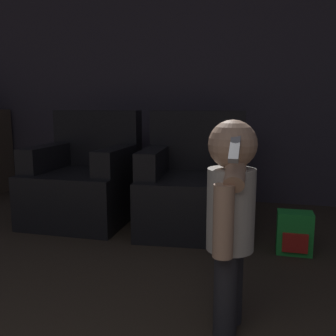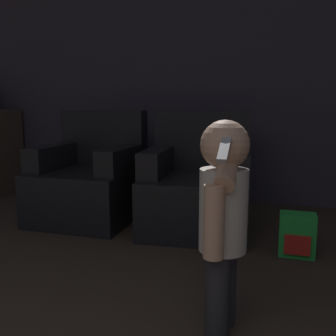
{
  "view_description": "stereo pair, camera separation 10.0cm",
  "coord_description": "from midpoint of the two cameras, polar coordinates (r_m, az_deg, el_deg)",
  "views": [
    {
      "loc": [
        0.67,
        0.72,
        0.96
      ],
      "look_at": [
        0.14,
        2.87,
        0.59
      ],
      "focal_mm": 40.0,
      "sensor_mm": 36.0,
      "label": 1
    },
    {
      "loc": [
        0.77,
        0.74,
        0.96
      ],
      "look_at": [
        0.14,
        2.87,
        0.59
      ],
      "focal_mm": 40.0,
      "sensor_mm": 36.0,
      "label": 2
    }
  ],
  "objects": [
    {
      "name": "toy_backpack",
      "position": [
        2.59,
        17.66,
        -9.44
      ],
      "size": [
        0.22,
        0.16,
        0.28
      ],
      "color": "green",
      "rests_on": "ground_plane"
    },
    {
      "name": "armchair_right",
      "position": [
        2.95,
        3.0,
        -2.96
      ],
      "size": [
        0.85,
        0.88,
        0.92
      ],
      "rotation": [
        0.0,
        0.0,
        0.08
      ],
      "color": "black",
      "rests_on": "ground_plane"
    },
    {
      "name": "armchair_left",
      "position": [
        3.25,
        -13.38,
        -2.02
      ],
      "size": [
        0.79,
        0.82,
        0.92
      ],
      "rotation": [
        0.0,
        0.0,
        -0.0
      ],
      "color": "black",
      "rests_on": "ground_plane"
    },
    {
      "name": "wall_back",
      "position": [
        3.85,
        3.28,
        14.58
      ],
      "size": [
        8.4,
        0.05,
        2.6
      ],
      "color": "#3D3842",
      "rests_on": "ground_plane"
    },
    {
      "name": "person_toddler",
      "position": [
        1.56,
        7.71,
        -6.37
      ],
      "size": [
        0.2,
        0.35,
        0.9
      ],
      "rotation": [
        0.0,
        0.0,
        -1.72
      ],
      "color": "#28282D",
      "rests_on": "ground_plane"
    }
  ]
}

